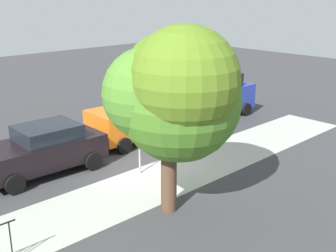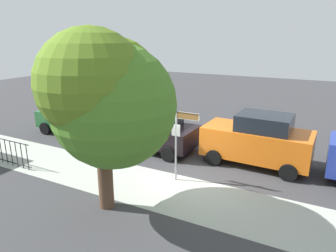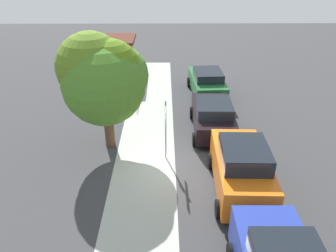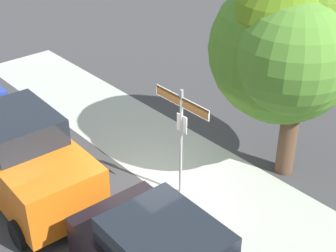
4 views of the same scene
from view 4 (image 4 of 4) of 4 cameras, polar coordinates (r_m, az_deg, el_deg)
The scene contains 5 objects.
ground_plane at distance 12.01m, azimuth -0.96°, elevation -7.69°, with size 60.00×60.00×0.00m, color #38383A.
sidewalk_strip at distance 11.69m, azimuth 10.46°, elevation -9.54°, with size 24.00×2.60×0.00m, color #A7ADA1.
street_sign at distance 10.95m, azimuth 1.55°, elevation 0.57°, with size 1.68×0.07×2.73m.
shade_tree at distance 11.56m, azimuth 14.03°, elevation 9.54°, with size 3.64×3.78×5.29m.
car_orange at distance 11.81m, azimuth -16.14°, elevation -3.57°, with size 4.23×2.18×2.11m.
Camera 4 is at (7.28, -6.07, 7.38)m, focal length 53.03 mm.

